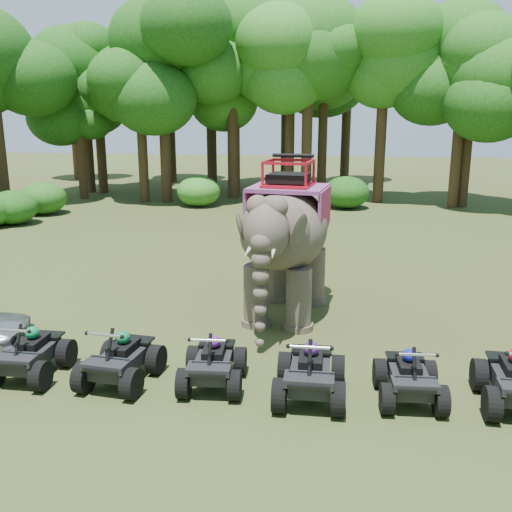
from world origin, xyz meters
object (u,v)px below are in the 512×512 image
object	(u,v)px
elephant	(287,238)
atv_1	(120,353)
atv_0	(30,347)
atv_3	(310,366)
atv_4	(410,371)
atv_2	(213,357)

from	to	relation	value
elephant	atv_1	xyz separation A→B (m)	(-2.77, -4.26, -1.38)
atv_0	atv_3	xyz separation A→B (m)	(5.43, -0.12, 0.03)
elephant	atv_4	size ratio (longest dim) A/B	3.08
atv_0	atv_2	bearing A→B (deg)	1.94
atv_2	atv_0	bearing A→B (deg)	177.81
atv_0	atv_2	xyz separation A→B (m)	(3.60, 0.11, -0.01)
atv_2	atv_3	xyz separation A→B (m)	(1.83, -0.23, 0.05)
elephant	atv_3	distance (m)	4.64
atv_2	atv_4	size ratio (longest dim) A/B	1.02
atv_2	atv_3	size ratio (longest dim) A/B	0.92
atv_3	atv_4	distance (m)	1.76
elephant	atv_3	world-z (taller)	elephant
atv_0	atv_3	distance (m)	5.43
atv_0	atv_1	size ratio (longest dim) A/B	0.98
atv_2	atv_3	bearing A→B (deg)	-11.08
atv_1	atv_2	distance (m)	1.77
elephant	atv_2	xyz separation A→B (m)	(-1.01, -4.13, -1.41)
atv_0	atv_4	distance (m)	7.19
elephant	atv_0	bearing A→B (deg)	-129.83
atv_3	atv_4	world-z (taller)	atv_3
atv_0	atv_4	bearing A→B (deg)	0.54
atv_2	elephant	bearing A→B (deg)	72.35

